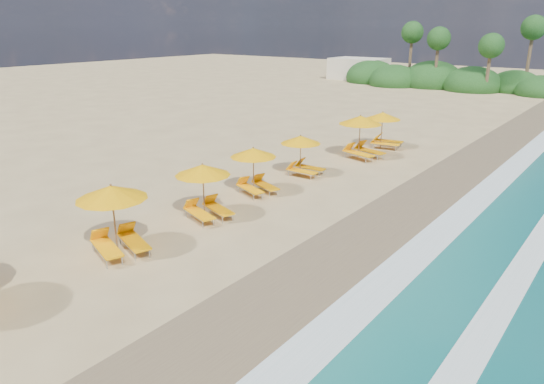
% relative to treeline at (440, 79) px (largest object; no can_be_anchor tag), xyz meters
% --- Properties ---
extents(ground, '(160.00, 160.00, 0.00)m').
position_rel_treeline_xyz_m(ground, '(9.94, -45.51, -1.00)').
color(ground, tan).
rests_on(ground, ground).
extents(wet_sand, '(4.00, 160.00, 0.01)m').
position_rel_treeline_xyz_m(wet_sand, '(13.94, -45.51, -0.99)').
color(wet_sand, olive).
rests_on(wet_sand, ground).
extents(surf_foam, '(4.00, 160.00, 0.01)m').
position_rel_treeline_xyz_m(surf_foam, '(16.64, -45.51, -0.97)').
color(surf_foam, white).
rests_on(surf_foam, ground).
extents(station_2, '(2.97, 2.90, 2.33)m').
position_rel_treeline_xyz_m(station_2, '(7.54, -50.71, 0.31)').
color(station_2, olive).
rests_on(station_2, ground).
extents(station_3, '(2.74, 2.67, 2.17)m').
position_rel_treeline_xyz_m(station_3, '(7.65, -46.72, 0.22)').
color(station_3, olive).
rests_on(station_3, ground).
extents(station_4, '(2.67, 2.62, 2.08)m').
position_rel_treeline_xyz_m(station_4, '(7.26, -43.23, 0.17)').
color(station_4, olive).
rests_on(station_4, ground).
extents(station_5, '(2.22, 2.06, 2.03)m').
position_rel_treeline_xyz_m(station_5, '(7.36, -39.62, 0.14)').
color(station_5, olive).
rests_on(station_5, ground).
extents(station_6, '(3.01, 2.91, 2.43)m').
position_rel_treeline_xyz_m(station_6, '(8.10, -34.88, 0.37)').
color(station_6, olive).
rests_on(station_6, ground).
extents(station_7, '(2.63, 2.51, 2.20)m').
position_rel_treeline_xyz_m(station_7, '(8.01, -31.81, 0.24)').
color(station_7, olive).
rests_on(station_7, ground).
extents(treeline, '(25.80, 8.80, 9.74)m').
position_rel_treeline_xyz_m(treeline, '(0.00, 0.00, 0.00)').
color(treeline, '#163D14').
rests_on(treeline, ground).
extents(beach_building, '(7.00, 5.00, 2.80)m').
position_rel_treeline_xyz_m(beach_building, '(-12.06, 2.49, 0.40)').
color(beach_building, beige).
rests_on(beach_building, ground).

